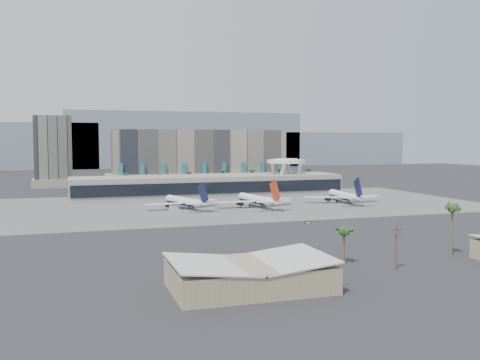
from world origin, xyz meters
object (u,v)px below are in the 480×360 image
object	(u,v)px
airliner_right	(343,196)
service_vehicle_b	(246,205)
airliner_left	(184,201)
airliner_centre	(256,199)
service_vehicle_a	(173,207)
taxiway_sign	(308,223)
utility_pole	(396,243)

from	to	relation	value
airliner_right	service_vehicle_b	size ratio (longest dim) A/B	12.08
airliner_left	airliner_centre	world-z (taller)	airliner_centre
airliner_centre	service_vehicle_a	size ratio (longest dim) A/B	8.83
service_vehicle_b	taxiway_sign	xyz separation A→B (m)	(5.92, -61.79, -0.44)
airliner_left	service_vehicle_a	bearing A→B (deg)	-175.93
airliner_centre	service_vehicle_b	world-z (taller)	airliner_centre
service_vehicle_b	airliner_right	bearing A→B (deg)	-8.40
utility_pole	service_vehicle_b	size ratio (longest dim) A/B	3.23
taxiway_sign	airliner_centre	bearing A→B (deg)	102.91
airliner_left	taxiway_sign	size ratio (longest dim) A/B	17.85
airliner_centre	service_vehicle_a	distance (m)	42.72
airliner_left	airliner_centre	bearing A→B (deg)	-26.30
airliner_left	service_vehicle_a	xyz separation A→B (m)	(-6.01, -2.48, -2.44)
utility_pole	airliner_left	size ratio (longest dim) A/B	0.29
airliner_left	airliner_right	size ratio (longest dim) A/B	0.91
service_vehicle_b	airliner_centre	bearing A→B (deg)	-47.13
service_vehicle_b	service_vehicle_a	bearing A→B (deg)	172.66
utility_pole	airliner_centre	distance (m)	136.54
service_vehicle_a	service_vehicle_b	world-z (taller)	service_vehicle_a
airliner_left	airliner_right	distance (m)	88.48
utility_pole	taxiway_sign	world-z (taller)	utility_pole
airliner_centre	airliner_right	world-z (taller)	airliner_centre
utility_pole	taxiway_sign	bearing A→B (deg)	82.28
airliner_right	service_vehicle_a	bearing A→B (deg)	-173.47
utility_pole	service_vehicle_a	bearing A→B (deg)	103.60
airliner_left	service_vehicle_b	distance (m)	32.37
airliner_centre	service_vehicle_b	xyz separation A→B (m)	(-4.34, 3.46, -2.99)
utility_pole	service_vehicle_a	xyz separation A→B (m)	(-33.59, 138.84, -5.89)
airliner_right	taxiway_sign	world-z (taller)	airliner_right
airliner_centre	airliner_right	xyz separation A→B (m)	(51.92, 3.63, -0.03)
airliner_right	service_vehicle_a	distance (m)	94.52
airliner_centre	taxiway_sign	bearing A→B (deg)	-96.84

